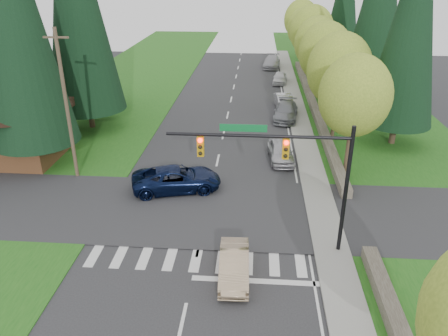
# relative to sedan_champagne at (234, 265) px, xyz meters

# --- Properties ---
(ground) EXTENTS (120.00, 120.00, 0.00)m
(ground) POSITION_rel_sedan_champagne_xyz_m (-1.97, -2.07, -0.64)
(ground) COLOR #28282B
(ground) RESTS_ON ground
(grass_east) EXTENTS (14.00, 110.00, 0.06)m
(grass_east) POSITION_rel_sedan_champagne_xyz_m (11.03, 17.93, -0.61)
(grass_east) COLOR #1D5717
(grass_east) RESTS_ON ground
(grass_west) EXTENTS (14.00, 110.00, 0.06)m
(grass_west) POSITION_rel_sedan_champagne_xyz_m (-14.97, 17.93, -0.61)
(grass_west) COLOR #1D5717
(grass_west) RESTS_ON ground
(cross_street) EXTENTS (120.00, 8.00, 0.10)m
(cross_street) POSITION_rel_sedan_champagne_xyz_m (-1.97, 5.93, -0.64)
(cross_street) COLOR #28282B
(cross_street) RESTS_ON ground
(sidewalk_east) EXTENTS (1.80, 80.00, 0.13)m
(sidewalk_east) POSITION_rel_sedan_champagne_xyz_m (4.93, 19.93, -0.58)
(sidewalk_east) COLOR gray
(sidewalk_east) RESTS_ON ground
(curb_east) EXTENTS (0.20, 80.00, 0.13)m
(curb_east) POSITION_rel_sedan_champagne_xyz_m (4.08, 19.93, -0.58)
(curb_east) COLOR gray
(curb_east) RESTS_ON ground
(stone_wall_north) EXTENTS (0.70, 40.00, 0.70)m
(stone_wall_north) POSITION_rel_sedan_champagne_xyz_m (6.63, 27.93, -0.29)
(stone_wall_north) COLOR #4C4438
(stone_wall_north) RESTS_ON ground
(traffic_signal) EXTENTS (8.70, 0.37, 6.80)m
(traffic_signal) POSITION_rel_sedan_champagne_xyz_m (2.40, 2.43, 4.34)
(traffic_signal) COLOR black
(traffic_signal) RESTS_ON ground
(brown_building) EXTENTS (8.40, 8.40, 5.40)m
(brown_building) POSITION_rel_sedan_champagne_xyz_m (-16.97, 12.93, 2.50)
(brown_building) COLOR #4C2D19
(brown_building) RESTS_ON ground
(utility_pole) EXTENTS (1.60, 0.24, 10.00)m
(utility_pole) POSITION_rel_sedan_champagne_xyz_m (-11.47, 9.93, 4.50)
(utility_pole) COLOR #473828
(utility_pole) RESTS_ON ground
(decid_tree_0) EXTENTS (4.80, 4.80, 8.37)m
(decid_tree_0) POSITION_rel_sedan_champagne_xyz_m (7.23, 11.93, 4.95)
(decid_tree_0) COLOR #38281C
(decid_tree_0) RESTS_ON ground
(decid_tree_1) EXTENTS (5.20, 5.20, 8.80)m
(decid_tree_1) POSITION_rel_sedan_champagne_xyz_m (7.33, 18.93, 5.15)
(decid_tree_1) COLOR #38281C
(decid_tree_1) RESTS_ON ground
(decid_tree_2) EXTENTS (5.00, 5.00, 8.82)m
(decid_tree_2) POSITION_rel_sedan_champagne_xyz_m (7.13, 25.93, 5.28)
(decid_tree_2) COLOR #38281C
(decid_tree_2) RESTS_ON ground
(decid_tree_3) EXTENTS (5.00, 5.00, 8.55)m
(decid_tree_3) POSITION_rel_sedan_champagne_xyz_m (7.23, 32.93, 5.02)
(decid_tree_3) COLOR #38281C
(decid_tree_3) RESTS_ON ground
(decid_tree_4) EXTENTS (5.40, 5.40, 9.18)m
(decid_tree_4) POSITION_rel_sedan_champagne_xyz_m (7.33, 39.93, 5.42)
(decid_tree_4) COLOR #38281C
(decid_tree_4) RESTS_ON ground
(decid_tree_5) EXTENTS (4.80, 4.80, 8.30)m
(decid_tree_5) POSITION_rel_sedan_champagne_xyz_m (7.13, 46.93, 4.89)
(decid_tree_5) COLOR #38281C
(decid_tree_5) RESTS_ON ground
(decid_tree_6) EXTENTS (5.20, 5.20, 8.86)m
(decid_tree_6) POSITION_rel_sedan_champagne_xyz_m (7.23, 53.93, 5.22)
(decid_tree_6) COLOR #38281C
(decid_tree_6) RESTS_ON ground
(conifer_w_a) EXTENTS (6.12, 6.12, 19.80)m
(conifer_w_a) POSITION_rel_sedan_champagne_xyz_m (-14.97, 11.93, 10.15)
(conifer_w_a) COLOR #38281C
(conifer_w_a) RESTS_ON ground
(conifer_w_b) EXTENTS (5.44, 5.44, 17.80)m
(conifer_w_b) POSITION_rel_sedan_champagne_xyz_m (-17.97, 15.93, 9.15)
(conifer_w_b) COLOR #38281C
(conifer_w_b) RESTS_ON ground
(conifer_w_e) EXTENTS (5.78, 5.78, 18.80)m
(conifer_w_e) POSITION_rel_sedan_champagne_xyz_m (-15.97, 25.93, 9.65)
(conifer_w_e) COLOR #38281C
(conifer_w_e) RESTS_ON ground
(conifer_e_a) EXTENTS (5.44, 5.44, 17.80)m
(conifer_e_a) POSITION_rel_sedan_champagne_xyz_m (12.03, 17.93, 9.15)
(conifer_e_a) COLOR #38281C
(conifer_e_a) RESTS_ON ground
(sedan_champagne) EXTENTS (1.52, 3.96, 1.29)m
(sedan_champagne) POSITION_rel_sedan_champagne_xyz_m (0.00, 0.00, 0.00)
(sedan_champagne) COLOR tan
(sedan_champagne) RESTS_ON ground
(suv_navy) EXTENTS (6.19, 3.97, 1.59)m
(suv_navy) POSITION_rel_sedan_champagne_xyz_m (-4.20, 8.48, 0.15)
(suv_navy) COLOR #0A1333
(suv_navy) RESTS_ON ground
(parked_car_a) EXTENTS (2.12, 4.49, 1.48)m
(parked_car_a) POSITION_rel_sedan_champagne_xyz_m (2.74, 13.79, 0.10)
(parked_car_a) COLOR #B8B7BC
(parked_car_a) RESTS_ON ground
(parked_car_b) EXTENTS (2.72, 5.41, 1.51)m
(parked_car_b) POSITION_rel_sedan_champagne_xyz_m (3.63, 23.59, 0.11)
(parked_car_b) COLOR gray
(parked_car_b) RESTS_ON ground
(parked_car_c) EXTENTS (2.06, 4.58, 1.46)m
(parked_car_c) POSITION_rel_sedan_champagne_xyz_m (3.63, 26.93, 0.08)
(parked_car_c) COLOR silver
(parked_car_c) RESTS_ON ground
(parked_car_d) EXTENTS (2.01, 4.18, 1.38)m
(parked_car_d) POSITION_rel_sedan_champagne_xyz_m (3.63, 37.58, 0.04)
(parked_car_d) COLOR silver
(parked_car_d) RESTS_ON ground
(parked_car_e) EXTENTS (2.68, 5.63, 1.58)m
(parked_car_e) POSITION_rel_sedan_champagne_xyz_m (2.82, 46.89, 0.15)
(parked_car_e) COLOR #9F9FA3
(parked_car_e) RESTS_ON ground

